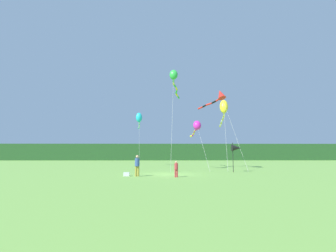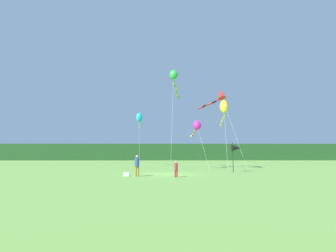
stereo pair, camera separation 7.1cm
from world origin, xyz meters
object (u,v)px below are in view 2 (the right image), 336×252
kite_yellow (224,108)px  kite_magenta (197,126)px  cooler_box (126,174)px  person_adult (137,165)px  kite_green (174,78)px  banner_flag_pole (236,148)px  kite_red (219,96)px  person_child (176,168)px  kite_cyan (139,119)px

kite_yellow → kite_magenta: bearing=-161.9°
cooler_box → kite_yellow: bearing=44.2°
person_adult → kite_green: bearing=69.5°
person_adult → kite_magenta: kite_magenta is taller
kite_magenta → cooler_box: bearing=-127.6°
cooler_box → banner_flag_pole: size_ratio=0.17×
cooler_box → kite_red: (9.33, 7.93, 8.24)m
kite_magenta → kite_green: (-2.66, -0.28, 5.71)m
person_child → banner_flag_pole: banner_flag_pole is taller
person_child → kite_magenta: size_ratio=0.18×
person_adult → banner_flag_pole: bearing=26.1°
cooler_box → kite_green: kite_green is taller
person_child → kite_green: 13.93m
kite_cyan → kite_magenta: kite_cyan is taller
kite_cyan → kite_green: kite_green is taller
kite_cyan → kite_red: bearing=-39.2°
person_adult → kite_magenta: 11.70m
person_adult → kite_cyan: size_ratio=0.22×
banner_flag_pole → kite_magenta: kite_magenta is taller
person_adult → person_child: 3.22m
cooler_box → kite_green: bearing=64.0°
kite_cyan → person_child: bearing=-75.0°
person_child → kite_yellow: kite_yellow is taller
cooler_box → kite_red: kite_red is taller
banner_flag_pole → kite_magenta: 6.27m
banner_flag_pole → kite_cyan: (-10.76, 11.70, 4.48)m
banner_flag_pole → person_adult: bearing=-153.9°
kite_cyan → kite_magenta: bearing=-43.5°
kite_magenta → kite_cyan: bearing=136.5°
kite_red → cooler_box: bearing=-139.6°
kite_yellow → person_child: bearing=-119.8°
kite_magenta → kite_yellow: bearing=18.1°
kite_yellow → kite_red: 2.61m
kite_red → kite_green: size_ratio=0.79×
person_adult → kite_green: 13.62m
person_adult → kite_red: bearing=44.1°
person_adult → kite_cyan: kite_cyan is taller
cooler_box → kite_yellow: size_ratio=0.05×
kite_cyan → kite_red: (9.91, -8.07, 1.57)m
banner_flag_pole → kite_green: 11.15m
person_child → kite_red: bearing=59.2°
person_adult → person_child: bearing=-14.3°
cooler_box → kite_magenta: 12.27m
kite_cyan → kite_red: kite_red is taller
person_adult → kite_red: (8.46, 8.18, 7.44)m
kite_green → kite_yellow: bearing=13.0°
person_adult → kite_magenta: size_ratio=0.24×
kite_green → cooler_box: bearing=-116.0°
kite_cyan → kite_red: size_ratio=0.84×
cooler_box → kite_cyan: size_ratio=0.06×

